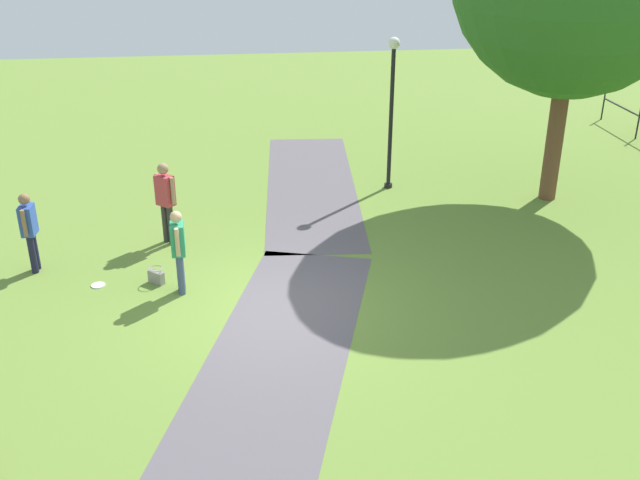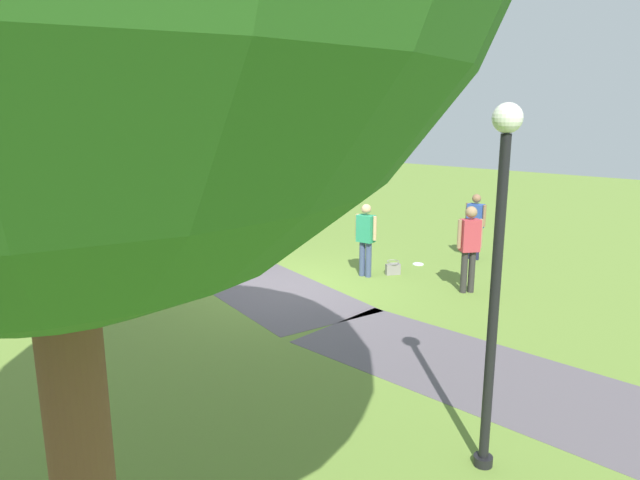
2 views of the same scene
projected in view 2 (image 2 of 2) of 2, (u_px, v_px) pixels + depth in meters
The scene contains 12 objects.
ground_plane at pixel (287, 287), 11.99m from camera, with size 48.00×48.00×0.00m, color olive.
footpath_segment_near at pixel (572, 404), 7.32m from camera, with size 8.15×2.80×0.01m.
footpath_segment_mid at pixel (232, 270), 13.21m from camera, with size 8.29×4.41×0.01m.
footpath_segment_far at pixel (150, 214), 20.00m from camera, with size 8.11×5.62×0.01m.
lamp_post at pixel (498, 255), 5.57m from camera, with size 0.28×0.28×3.69m.
lawn_boulder at pixel (274, 213), 17.93m from camera, with size 1.36×1.28×0.80m.
woman_with_handbag at pixel (366, 235), 12.55m from camera, with size 0.52×0.25×1.60m.
man_near_boulder at pixel (475, 222), 13.96m from camera, with size 0.52×0.26×1.59m.
passerby_on_path at pixel (470, 243), 11.44m from camera, with size 0.42×0.43×1.74m.
handbag_on_grass at pixel (393, 268), 12.85m from camera, with size 0.38×0.38×0.31m.
backpack_by_boulder at pixel (289, 225), 17.22m from camera, with size 0.35×0.35×0.40m.
frisbee_on_grass at pixel (418, 264), 13.68m from camera, with size 0.25×0.25×0.02m.
Camera 2 is at (-7.73, 8.48, 3.67)m, focal length 32.75 mm.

